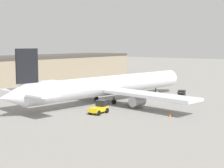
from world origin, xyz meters
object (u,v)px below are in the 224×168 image
at_px(airplane, 108,86).
at_px(baggage_tug, 135,99).
at_px(ground_crew_worker, 157,94).
at_px(pushback_tug, 100,107).
at_px(safety_cone_near, 170,115).
at_px(belt_loader_truck, 181,96).

distance_m(airplane, baggage_tug, 6.05).
relative_size(airplane, ground_crew_worker, 26.64).
relative_size(airplane, baggage_tug, 13.81).
relative_size(ground_crew_worker, pushback_tug, 0.48).
bearing_deg(baggage_tug, safety_cone_near, -145.49).
bearing_deg(airplane, belt_loader_truck, -42.89).
relative_size(ground_crew_worker, belt_loader_truck, 0.45).
bearing_deg(ground_crew_worker, safety_cone_near, 65.38).
relative_size(airplane, belt_loader_truck, 12.07).
relative_size(pushback_tug, safety_cone_near, 6.42).
relative_size(baggage_tug, pushback_tug, 0.92).
xyz_separation_m(baggage_tug, belt_loader_truck, (8.15, -5.21, -0.03)).
bearing_deg(safety_cone_near, ground_crew_worker, 34.99).
height_order(ground_crew_worker, belt_loader_truck, belt_loader_truck).
height_order(ground_crew_worker, pushback_tug, pushback_tug).
bearing_deg(pushback_tug, airplane, 23.99).
distance_m(airplane, pushback_tug, 10.83).
relative_size(airplane, pushback_tug, 12.67).
bearing_deg(ground_crew_worker, pushback_tug, 29.09).
xyz_separation_m(airplane, ground_crew_worker, (8.83, -5.55, -2.22)).
xyz_separation_m(ground_crew_worker, pushback_tug, (-18.12, 0.41, 0.07)).
height_order(airplane, pushback_tug, airplane).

